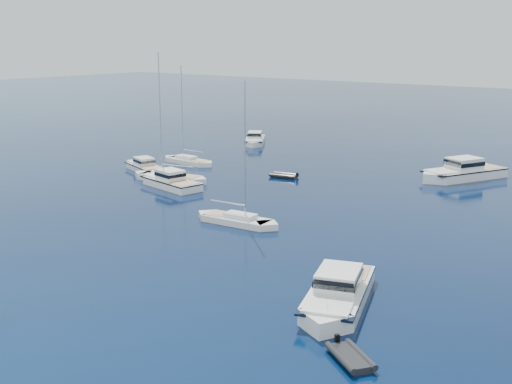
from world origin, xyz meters
TOP-DOWN VIEW (x-y plane):
  - motor_cruiser_right at (16.21, 14.17)m, footprint 6.74×11.44m
  - motor_cruiser_centre at (-15.17, 31.46)m, footprint 9.98×4.76m
  - motor_cruiser_far_l at (-24.14, 36.08)m, footprint 8.59×5.16m
  - motor_cruiser_distant at (9.42, 55.08)m, footprint 8.79×12.65m
  - motor_cruiser_horizon at (-25.64, 61.15)m, footprint 7.27×9.21m
  - sailboat_mid_l at (-17.42, 33.81)m, footprint 10.62×4.46m
  - sailboat_centre at (-0.04, 24.53)m, footprint 9.10×3.04m
  - sailboat_far_l at (-22.89, 42.85)m, footprint 9.11×2.82m
  - tender_grey_near at (20.38, 8.28)m, footprint 3.72×3.36m
  - tender_grey_far at (-7.74, 43.13)m, footprint 3.72×2.52m

SIDE VIEW (x-z plane):
  - motor_cruiser_right at x=16.21m, z-range -1.44..1.44m
  - motor_cruiser_centre at x=-15.17m, z-range -1.26..1.26m
  - motor_cruiser_far_l at x=-24.14m, z-range -1.08..1.08m
  - motor_cruiser_distant at x=9.42m, z-range -1.61..1.61m
  - motor_cruiser_horizon at x=-25.64m, z-range -1.20..1.20m
  - sailboat_mid_l at x=-17.42m, z-range -7.58..7.58m
  - sailboat_centre at x=-0.04m, z-range -6.57..6.57m
  - sailboat_far_l at x=-22.89m, z-range -6.61..6.61m
  - tender_grey_near at x=20.38m, z-range -0.47..0.47m
  - tender_grey_far at x=-7.74m, z-range -0.47..0.47m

